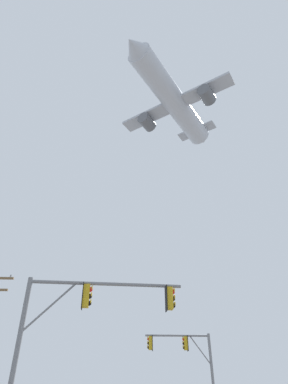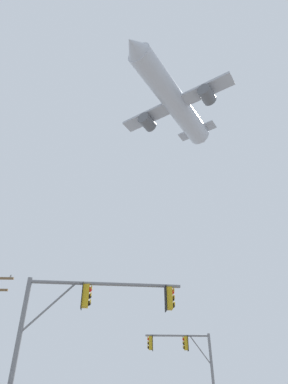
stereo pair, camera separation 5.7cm
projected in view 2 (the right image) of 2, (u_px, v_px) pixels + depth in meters
signal_pole_near at (81, 316)px, 13.01m from camera, size 6.38×0.70×6.04m
signal_pole_far at (188, 356)px, 23.62m from camera, size 4.82×0.46×5.98m
airplane at (173, 100)px, 49.63m from camera, size 16.46×20.83×6.41m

